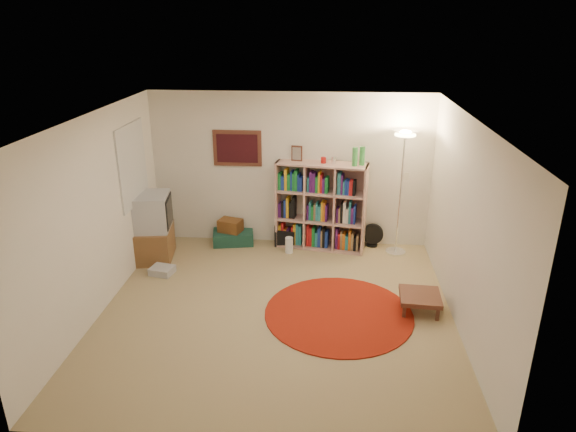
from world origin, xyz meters
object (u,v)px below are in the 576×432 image
at_px(bookshelf, 320,207).
at_px(suitcase, 233,237).
at_px(side_table, 420,297).
at_px(floor_fan, 373,235).
at_px(floor_lamp, 404,153).
at_px(tv_stand, 154,228).

relative_size(bookshelf, suitcase, 2.36).
bearing_deg(suitcase, side_table, -44.84).
bearing_deg(floor_fan, floor_lamp, -27.83).
height_order(floor_fan, suitcase, floor_fan).
height_order(floor_fan, side_table, floor_fan).
xyz_separation_m(tv_stand, suitcase, (1.10, 0.67, -0.40)).
distance_m(floor_lamp, floor_fan, 1.52).
height_order(floor_lamp, tv_stand, floor_lamp).
height_order(bookshelf, side_table, bookshelf).
distance_m(floor_lamp, side_table, 2.28).
distance_m(floor_lamp, suitcase, 3.11).
distance_m(bookshelf, floor_fan, 1.02).
height_order(floor_lamp, floor_fan, floor_lamp).
bearing_deg(floor_lamp, bookshelf, 173.09).
relative_size(tv_stand, side_table, 1.96).
xyz_separation_m(floor_lamp, suitcase, (-2.68, 0.17, -1.55)).
xyz_separation_m(bookshelf, floor_lamp, (1.24, -0.15, 0.97)).
xyz_separation_m(bookshelf, floor_fan, (0.88, 0.08, -0.50)).
height_order(bookshelf, tv_stand, bookshelf).
bearing_deg(tv_stand, floor_lamp, -0.84).
relative_size(tv_stand, suitcase, 1.46).
distance_m(suitcase, side_table, 3.38).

